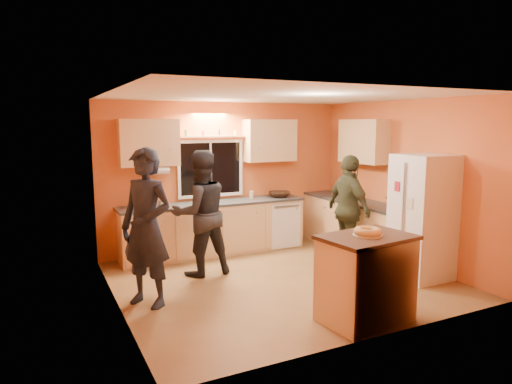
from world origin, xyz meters
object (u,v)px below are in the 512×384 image
island (366,278)px  person_left (146,228)px  person_center (200,213)px  refrigerator (423,217)px  person_right (349,209)px

island → person_left: person_left is taller
person_left → person_center: 1.27m
person_center → refrigerator: bearing=148.4°
person_left → person_center: person_left is taller
island → person_right: bearing=51.0°
person_center → island: bearing=112.9°
person_center → person_right: bearing=165.5°
refrigerator → person_center: person_center is taller
person_right → refrigerator: bearing=-153.4°
refrigerator → island: refrigerator is taller
island → person_right: size_ratio=0.63×
person_center → person_left: bearing=37.3°
refrigerator → person_left: person_left is taller
refrigerator → person_right: (-0.48, 1.07, -0.03)m
refrigerator → person_center: 3.22m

